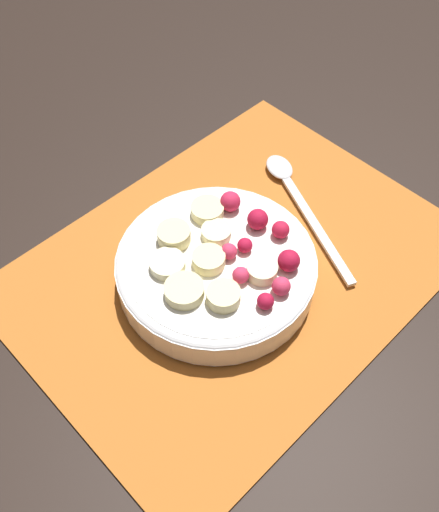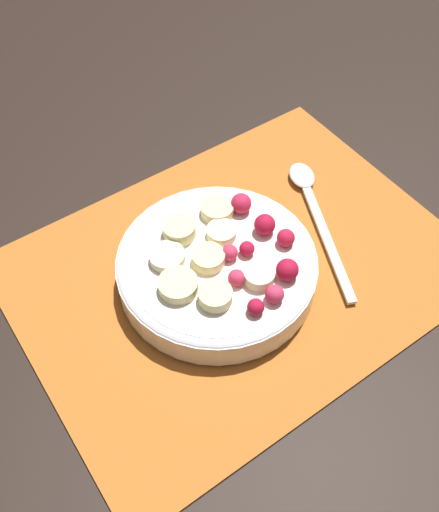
{
  "view_description": "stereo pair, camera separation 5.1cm",
  "coord_description": "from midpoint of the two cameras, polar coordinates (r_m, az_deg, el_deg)",
  "views": [
    {
      "loc": [
        -0.24,
        -0.22,
        0.45
      ],
      "look_at": [
        -0.02,
        -0.0,
        0.04
      ],
      "focal_mm": 40.0,
      "sensor_mm": 36.0,
      "label": 1
    },
    {
      "loc": [
        -0.2,
        -0.26,
        0.45
      ],
      "look_at": [
        -0.02,
        -0.0,
        0.04
      ],
      "focal_mm": 40.0,
      "sensor_mm": 36.0,
      "label": 2
    }
  ],
  "objects": [
    {
      "name": "placemat",
      "position": [
        0.55,
        -1.08,
        -1.08
      ],
      "size": [
        0.41,
        0.31,
        0.01
      ],
      "color": "#B26023",
      "rests_on": "ground_plane"
    },
    {
      "name": "ground_plane",
      "position": [
        0.55,
        -1.08,
        -1.27
      ],
      "size": [
        3.0,
        3.0,
        0.0
      ],
      "primitive_type": "plane",
      "color": "black"
    },
    {
      "name": "fruit_bowl",
      "position": [
        0.52,
        -2.75,
        -1.39
      ],
      "size": [
        0.18,
        0.18,
        0.05
      ],
      "color": "white",
      "rests_on": "placemat"
    },
    {
      "name": "spoon",
      "position": [
        0.61,
        5.05,
        6.45
      ],
      "size": [
        0.09,
        0.18,
        0.01
      ],
      "rotation": [
        0.0,
        0.0,
        7.44
      ],
      "color": "silver",
      "rests_on": "placemat"
    }
  ]
}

